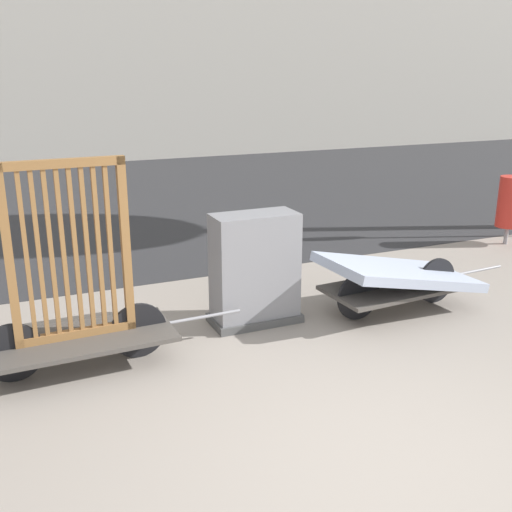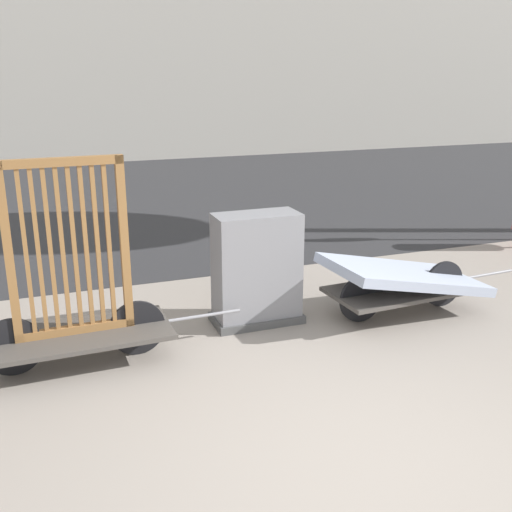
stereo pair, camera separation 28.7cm
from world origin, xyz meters
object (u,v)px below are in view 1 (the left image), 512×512
object	(u,v)px
bike_cart_with_mattress	(400,277)
utility_cabinet	(255,273)
bike_cart_with_bedframe	(75,305)
trash_bin	(510,202)

from	to	relation	value
bike_cart_with_mattress	utility_cabinet	size ratio (longest dim) A/B	2.09
bike_cart_with_bedframe	bike_cart_with_mattress	bearing A→B (deg)	-1.63
bike_cart_with_bedframe	bike_cart_with_mattress	distance (m)	3.32
bike_cart_with_mattress	trash_bin	xyz separation A→B (m)	(3.05, 1.51, 0.25)
bike_cart_with_bedframe	utility_cabinet	xyz separation A→B (m)	(1.78, 0.33, -0.06)
bike_cart_with_mattress	utility_cabinet	world-z (taller)	utility_cabinet
bike_cart_with_bedframe	trash_bin	size ratio (longest dim) A/B	2.30
bike_cart_with_bedframe	trash_bin	bearing A→B (deg)	11.76
trash_bin	bike_cart_with_mattress	bearing A→B (deg)	-153.61
utility_cabinet	bike_cart_with_mattress	bearing A→B (deg)	-12.18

